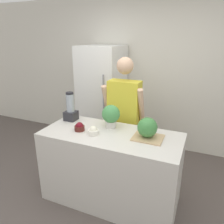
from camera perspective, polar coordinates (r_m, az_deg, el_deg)
name	(u,v)px	position (r m, az deg, el deg)	size (l,w,h in m)	color
ground_plane	(98,218)	(2.76, -3.58, -25.83)	(14.00, 14.00, 0.00)	#564C47
wall_back	(149,75)	(3.93, 9.72, 9.45)	(8.00, 0.06, 2.60)	silver
counter_island	(111,167)	(2.73, -0.31, -14.25)	(1.61, 0.71, 0.90)	beige
refrigerator	(102,98)	(3.88, -2.54, 3.55)	(0.68, 0.75, 1.81)	white
person	(124,118)	(3.04, 3.16, -1.54)	(0.57, 0.27, 1.70)	gray
cutting_board	(148,138)	(2.43, 9.36, -6.63)	(0.32, 0.27, 0.01)	tan
watermelon	(147,127)	(2.39, 9.22, -3.98)	(0.22, 0.22, 0.22)	#3D7F3D
bowl_cherries	(80,127)	(2.60, -8.49, -3.92)	(0.12, 0.12, 0.10)	#511E19
bowl_cream	(93,131)	(2.48, -4.87, -4.98)	(0.12, 0.12, 0.10)	white
blender	(71,109)	(2.90, -10.77, 0.80)	(0.15, 0.15, 0.38)	#28282D
potted_plant	(111,115)	(2.62, -0.28, -0.83)	(0.22, 0.22, 0.28)	beige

